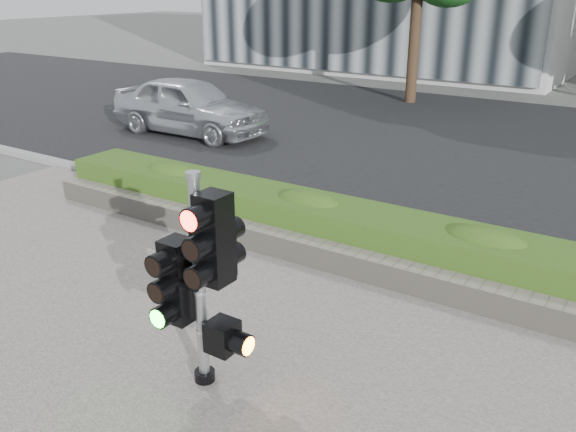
{
  "coord_description": "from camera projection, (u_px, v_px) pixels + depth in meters",
  "views": [
    {
      "loc": [
        3.33,
        -4.91,
        3.8
      ],
      "look_at": [
        -0.29,
        0.6,
        1.26
      ],
      "focal_mm": 38.0,
      "sensor_mm": 36.0,
      "label": 1
    }
  ],
  "objects": [
    {
      "name": "curb",
      "position": [
        395.0,
        243.0,
        9.34
      ],
      "size": [
        60.0,
        0.25,
        0.12
      ],
      "primitive_type": "cube",
      "color": "gray",
      "rests_on": "ground"
    },
    {
      "name": "road",
      "position": [
        511.0,
        150.0,
        14.7
      ],
      "size": [
        60.0,
        13.0,
        0.02
      ],
      "primitive_type": "cube",
      "color": "black",
      "rests_on": "ground"
    },
    {
      "name": "car_silver",
      "position": [
        189.0,
        106.0,
        15.95
      ],
      "size": [
        4.39,
        1.78,
        1.49
      ],
      "primitive_type": "imported",
      "rotation": [
        0.0,
        0.0,
        1.58
      ],
      "color": "silver",
      "rests_on": "road"
    },
    {
      "name": "hedge",
      "position": [
        379.0,
        237.0,
        8.76
      ],
      "size": [
        12.0,
        1.0,
        0.68
      ],
      "primitive_type": "cube",
      "color": "olive",
      "rests_on": "sidewalk"
    },
    {
      "name": "ground",
      "position": [
        280.0,
        340.0,
        6.9
      ],
      "size": [
        120.0,
        120.0,
        0.0
      ],
      "primitive_type": "plane",
      "color": "#51514C",
      "rests_on": "ground"
    },
    {
      "name": "stone_wall",
      "position": [
        358.0,
        264.0,
        8.31
      ],
      "size": [
        12.0,
        0.32,
        0.34
      ],
      "primitive_type": "cube",
      "color": "gray",
      "rests_on": "sidewalk"
    },
    {
      "name": "traffic_signal",
      "position": [
        203.0,
        271.0,
        5.75
      ],
      "size": [
        0.76,
        0.55,
        2.2
      ],
      "rotation": [
        0.0,
        0.0,
        -0.01
      ],
      "color": "black",
      "rests_on": "sidewalk"
    }
  ]
}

